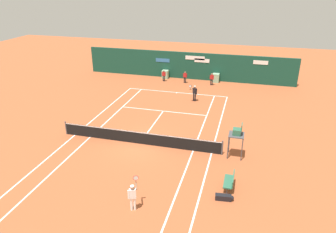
{
  "coord_description": "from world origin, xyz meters",
  "views": [
    {
      "loc": [
        7.27,
        -18.95,
        11.06
      ],
      "look_at": [
        1.21,
        3.56,
        0.8
      ],
      "focal_mm": 33.44,
      "sensor_mm": 36.0,
      "label": 1
    }
  ],
  "objects": [
    {
      "name": "umpire_chair",
      "position": [
        6.87,
        0.01,
        1.67
      ],
      "size": [
        1.0,
        1.0,
        2.47
      ],
      "rotation": [
        0.0,
        0.0,
        1.57
      ],
      "color": "#47474C",
      "rests_on": "ground_plane"
    },
    {
      "name": "sponsor_back_wall",
      "position": [
        0.03,
        16.97,
        1.54
      ],
      "size": [
        25.0,
        1.02,
        3.19
      ],
      "color": "#144233",
      "rests_on": "ground_plane"
    },
    {
      "name": "tennis_ball_near_service_line",
      "position": [
        0.08,
        2.84,
        0.03
      ],
      "size": [
        0.07,
        0.07,
        0.07
      ],
      "primitive_type": "sphere",
      "color": "#CCE033",
      "rests_on": "ground_plane"
    },
    {
      "name": "tennis_net",
      "position": [
        0.0,
        0.0,
        0.51
      ],
      "size": [
        12.1,
        0.1,
        1.07
      ],
      "color": "#4C4C51",
      "rests_on": "ground_plane"
    },
    {
      "name": "ball_kid_centre_post",
      "position": [
        0.11,
        15.2,
        0.79
      ],
      "size": [
        0.45,
        0.2,
        1.36
      ],
      "rotation": [
        0.0,
        0.0,
        3.04
      ],
      "color": "black",
      "rests_on": "ground_plane"
    },
    {
      "name": "player_on_baseline",
      "position": [
        2.25,
        9.64,
        0.95
      ],
      "size": [
        0.78,
        0.64,
        1.8
      ],
      "rotation": [
        0.0,
        0.0,
        2.81
      ],
      "color": "black",
      "rests_on": "ground_plane"
    },
    {
      "name": "ball_kid_left_post",
      "position": [
        3.19,
        15.2,
        0.8
      ],
      "size": [
        0.46,
        0.21,
        1.38
      ],
      "rotation": [
        0.0,
        0.0,
        3.02
      ],
      "color": "black",
      "rests_on": "ground_plane"
    },
    {
      "name": "ball_kid_right_post",
      "position": [
        -2.44,
        15.2,
        0.76
      ],
      "size": [
        0.44,
        0.18,
        1.32
      ],
      "rotation": [
        0.0,
        0.0,
        3.17
      ],
      "color": "black",
      "rests_on": "ground_plane"
    },
    {
      "name": "ground_plane",
      "position": [
        -0.0,
        0.58,
        0.0
      ],
      "size": [
        80.0,
        80.0,
        0.01
      ],
      "color": "#A8512D"
    },
    {
      "name": "player_near_side",
      "position": [
        2.14,
        -6.83,
        0.93
      ],
      "size": [
        0.47,
        0.79,
        1.77
      ],
      "rotation": [
        0.0,
        0.0,
        0.41
      ],
      "color": "white",
      "rests_on": "ground_plane"
    },
    {
      "name": "player_bench",
      "position": [
        6.84,
        -3.66,
        0.51
      ],
      "size": [
        0.54,
        1.36,
        0.88
      ],
      "rotation": [
        0.0,
        0.0,
        1.57
      ],
      "color": "#38383D",
      "rests_on": "ground_plane"
    },
    {
      "name": "equipment_bag",
      "position": [
        6.68,
        -4.81,
        0.16
      ],
      "size": [
        1.02,
        0.39,
        0.32
      ],
      "color": "black",
      "rests_on": "ground_plane"
    }
  ]
}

